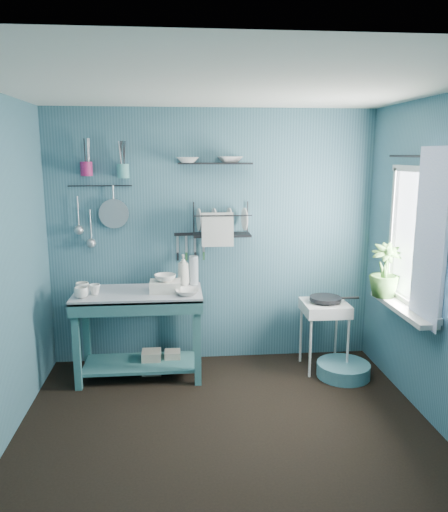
{
  "coord_description": "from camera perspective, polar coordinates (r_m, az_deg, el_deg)",
  "views": [
    {
      "loc": [
        -0.34,
        -3.36,
        2.07
      ],
      "look_at": [
        0.05,
        0.85,
        1.2
      ],
      "focal_mm": 35.0,
      "sensor_mm": 36.0,
      "label": 1
    }
  ],
  "objects": [
    {
      "name": "tub_bowl",
      "position": [
        4.6,
        -6.75,
        -2.49
      ],
      "size": [
        0.2,
        0.19,
        0.06
      ],
      "primitive_type": "imported",
      "color": "silver",
      "rests_on": "wash_tub"
    },
    {
      "name": "storage_tin_large",
      "position": [
        4.94,
        -8.27,
        -11.88
      ],
      "size": [
        0.18,
        0.18,
        0.22
      ],
      "primitive_type": "cube",
      "color": "tan",
      "rests_on": "floor"
    },
    {
      "name": "mug_mid",
      "position": [
        4.64,
        -14.55,
        -3.73
      ],
      "size": [
        0.14,
        0.14,
        0.09
      ],
      "primitive_type": "imported",
      "rotation": [
        0.0,
        0.0,
        0.52
      ],
      "color": "silver",
      "rests_on": "work_counter"
    },
    {
      "name": "window_glass",
      "position": [
        4.33,
        21.23,
        1.91
      ],
      "size": [
        0.0,
        1.1,
        1.1
      ],
      "primitive_type": "plane",
      "rotation": [
        1.57,
        0.0,
        1.57
      ],
      "color": "white",
      "rests_on": "wall_right"
    },
    {
      "name": "storage_tin_small",
      "position": [
        4.97,
        -5.89,
        -11.82
      ],
      "size": [
        0.15,
        0.15,
        0.2
      ],
      "primitive_type": "cube",
      "color": "tan",
      "rests_on": "floor"
    },
    {
      "name": "ladle_inner",
      "position": [
        4.94,
        -15.0,
        3.41
      ],
      "size": [
        0.01,
        0.01,
        0.3
      ],
      "primitive_type": "cylinder",
      "color": "#A8ACB0",
      "rests_on": "wall_back"
    },
    {
      "name": "wall_right",
      "position": [
        3.97,
        24.12,
        -1.34
      ],
      "size": [
        0.0,
        3.0,
        3.0
      ],
      "primitive_type": "plane",
      "rotation": [
        1.57,
        0.0,
        -1.57
      ],
      "color": "#345D6C",
      "rests_on": "ground"
    },
    {
      "name": "counter_bowl",
      "position": [
        4.5,
        -4.2,
        -4.13
      ],
      "size": [
        0.22,
        0.22,
        0.05
      ],
      "primitive_type": "imported",
      "color": "silver",
      "rests_on": "work_counter"
    },
    {
      "name": "windowsill",
      "position": [
        4.42,
        19.68,
        -5.65
      ],
      "size": [
        0.16,
        0.95,
        0.04
      ],
      "primitive_type": "cube",
      "color": "beige",
      "rests_on": "wall_right"
    },
    {
      "name": "upper_shelf",
      "position": [
        4.78,
        -0.93,
        10.53
      ],
      "size": [
        0.72,
        0.29,
        0.02
      ],
      "primitive_type": "cube",
      "rotation": [
        0.0,
        0.0,
        -0.16
      ],
      "color": "black",
      "rests_on": "wall_back"
    },
    {
      "name": "curtain_rod",
      "position": [
        4.25,
        21.33,
        10.57
      ],
      "size": [
        0.02,
        1.05,
        0.02
      ],
      "primitive_type": "cylinder",
      "rotation": [
        1.57,
        0.0,
        0.0
      ],
      "color": "black",
      "rests_on": "wall_right"
    },
    {
      "name": "wash_tub",
      "position": [
        4.62,
        -6.73,
        -3.46
      ],
      "size": [
        0.28,
        0.22,
        0.1
      ],
      "primitive_type": "cube",
      "color": "silver",
      "rests_on": "work_counter"
    },
    {
      "name": "curtain",
      "position": [
        4.02,
        22.33,
        1.88
      ],
      "size": [
        0.0,
        1.35,
        1.35
      ],
      "primitive_type": "plane",
      "rotation": [
        1.57,
        0.0,
        1.57
      ],
      "color": "white",
      "rests_on": "wall_right"
    },
    {
      "name": "work_counter",
      "position": [
        4.79,
        -9.62,
        -8.8
      ],
      "size": [
        1.18,
        0.61,
        0.83
      ],
      "primitive_type": "cube",
      "rotation": [
        0.0,
        0.0,
        0.02
      ],
      "color": "#32686A",
      "rests_on": "floor"
    },
    {
      "name": "ceiling",
      "position": [
        3.41,
        0.5,
        18.86
      ],
      "size": [
        3.2,
        3.2,
        0.0
      ],
      "primitive_type": "plane",
      "rotation": [
        3.14,
        0.0,
        0.0
      ],
      "color": "silver",
      "rests_on": "ground"
    },
    {
      "name": "shelf_bowl_left",
      "position": [
        4.77,
        -4.17,
        11.38
      ],
      "size": [
        0.23,
        0.23,
        0.05
      ],
      "primitive_type": "imported",
      "rotation": [
        0.0,
        0.0,
        -0.13
      ],
      "color": "silver",
      "rests_on": "upper_shelf"
    },
    {
      "name": "wall_front",
      "position": [
        2.07,
        4.72,
        -11.83
      ],
      "size": [
        3.2,
        0.0,
        3.2
      ],
      "primitive_type": "plane",
      "rotation": [
        -1.57,
        0.0,
        0.0
      ],
      "color": "#345D6C",
      "rests_on": "ground"
    },
    {
      "name": "potted_plant",
      "position": [
        4.59,
        17.91,
        -1.59
      ],
      "size": [
        0.31,
        0.31,
        0.47
      ],
      "primitive_type": "imported",
      "rotation": [
        0.0,
        0.0,
        -0.17
      ],
      "color": "#325B24",
      "rests_on": "windowsill"
    },
    {
      "name": "knife_strip",
      "position": [
        4.9,
        -3.86,
        2.52
      ],
      "size": [
        0.32,
        0.06,
        0.03
      ],
      "primitive_type": "cube",
      "rotation": [
        0.0,
        0.0,
        0.11
      ],
      "color": "black",
      "rests_on": "wall_back"
    },
    {
      "name": "wall_back",
      "position": [
        4.95,
        -1.27,
        2.07
      ],
      "size": [
        3.2,
        0.0,
        3.2
      ],
      "primitive_type": "plane",
      "rotation": [
        1.57,
        0.0,
        0.0
      ],
      "color": "#345D6C",
      "rests_on": "ground"
    },
    {
      "name": "soap_bottle",
      "position": [
        4.8,
        -4.67,
        -1.59
      ],
      "size": [
        0.11,
        0.12,
        0.3
      ],
      "primitive_type": "imported",
      "color": "silver",
      "rests_on": "work_counter"
    },
    {
      "name": "shelf_bowl_right",
      "position": [
        4.79,
        0.7,
        11.1
      ],
      "size": [
        0.26,
        0.26,
        0.06
      ],
      "primitive_type": "imported",
      "rotation": [
        0.0,
        0.0,
        0.12
      ],
      "color": "silver",
      "rests_on": "upper_shelf"
    },
    {
      "name": "floor",
      "position": [
        3.97,
        0.44,
        -19.86
      ],
      "size": [
        3.2,
        3.2,
        0.0
      ],
      "primitive_type": "plane",
      "color": "black",
      "rests_on": "ground"
    },
    {
      "name": "ladle_outer",
      "position": [
        4.95,
        -16.34,
        4.85
      ],
      "size": [
        0.01,
        0.01,
        0.3
      ],
      "primitive_type": "cylinder",
      "color": "#A8ACB0",
      "rests_on": "wall_back"
    },
    {
      "name": "water_bottle",
      "position": [
        4.83,
        -3.48,
        -1.63
      ],
      "size": [
        0.09,
        0.09,
        0.28
      ],
      "primitive_type": "cylinder",
      "color": "#A5B0B7",
      "rests_on": "work_counter"
    },
    {
      "name": "hotplate_stand",
      "position": [
        5.0,
        11.33,
        -8.91
      ],
      "size": [
        0.5,
        0.5,
        0.67
      ],
      "primitive_type": "cube",
      "rotation": [
        0.0,
        0.0,
        -0.2
      ],
      "color": "beige",
      "rests_on": "floor"
    },
    {
      "name": "dish_rack",
      "position": [
        4.79,
        -0.26,
        4.21
      ],
      "size": [
        0.57,
        0.29,
        0.32
      ],
      "primitive_type": "cube",
      "rotation": [
        0.0,
        0.0,
        -0.09
      ],
      "color": "black",
      "rests_on": "wall_back"
    },
    {
      "name": "colander",
      "position": [
        4.89,
        -12.48,
        4.74
      ],
      "size": [
        0.28,
        0.03,
        0.28
      ],
      "primitive_type": "cylinder",
      "rotation": [
        1.54,
        0.0,
        0.0
      ],
      "color": "#A8ACB0",
      "rests_on": "wall_back"
    },
    {
      "name": "mug_left",
      "position": [
        4.56,
        -15.99,
        -4.04
      ],
      "size": [
        0.12,
        0.12,
        0.1
      ],
      "primitive_type": "imported",
      "color": "silver",
      "rests_on": "work_counter"
    },
    {
      "name": "frying_pan",
      "position": [
        4.88,
        11.51,
        -4.79
      ],
      "size": [
        0.3,
        0.3,
        0.03
      ],
      "primitive_type": "cylinder",
      "color": "black",
      "rests_on": "hotplate_stand"
    },
    {
      "name": "mug_right",
      "position": [
        4.72,
        -15.88,
        -3.52
      ],
      "size": [
        0.17,
        0.17,
        0.1
      ],
      "primitive_type": "imported",
      "rotation": [
        0.0,
        0.0,
        1.05
      ],
      "color": "silver",
      "rests_on": "work_counter"
    },
    {
      "name": "hook_rail",
      "position": [
        4.9,
        -13.99,
        7.79
      ],
      "size": [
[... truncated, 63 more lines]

